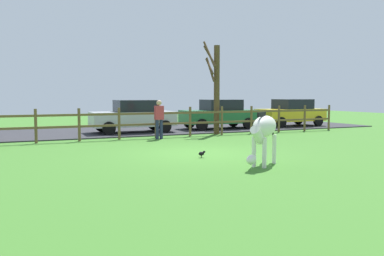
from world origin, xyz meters
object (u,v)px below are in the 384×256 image
(bare_tree, at_px, (216,86))
(zebra, at_px, (264,130))
(parked_car_silver, at_px, (134,116))
(visitor_near_fence, at_px, (159,118))
(crow_on_grass, at_px, (202,153))
(parked_car_green, at_px, (219,114))
(parked_car_yellow, at_px, (291,112))

(bare_tree, relative_size, zebra, 2.66)
(zebra, height_order, parked_car_silver, parked_car_silver)
(parked_car_silver, height_order, visitor_near_fence, visitor_near_fence)
(parked_car_silver, bearing_deg, crow_on_grass, -92.56)
(parked_car_silver, bearing_deg, parked_car_green, 2.10)
(crow_on_grass, relative_size, parked_car_silver, 0.05)
(crow_on_grass, height_order, parked_car_green, parked_car_green)
(parked_car_green, bearing_deg, crow_on_grass, -121.36)
(bare_tree, height_order, zebra, bare_tree)
(visitor_near_fence, bearing_deg, bare_tree, 15.73)
(parked_car_green, xyz_separation_m, visitor_near_fence, (-4.58, -3.17, 0.06))
(crow_on_grass, relative_size, parked_car_green, 0.05)
(zebra, xyz_separation_m, visitor_near_fence, (-0.27, 7.22, -0.02))
(bare_tree, relative_size, parked_car_silver, 1.08)
(crow_on_grass, height_order, parked_car_yellow, parked_car_yellow)
(zebra, bearing_deg, parked_car_green, 67.47)
(zebra, bearing_deg, bare_tree, 70.40)
(parked_car_yellow, bearing_deg, visitor_near_fence, -161.71)
(zebra, relative_size, parked_car_silver, 0.41)
(crow_on_grass, xyz_separation_m, parked_car_green, (5.18, 8.50, 0.72))
(crow_on_grass, relative_size, visitor_near_fence, 0.13)
(bare_tree, xyz_separation_m, parked_car_silver, (-3.39, 2.11, -1.41))
(parked_car_yellow, distance_m, visitor_near_fence, 9.77)
(parked_car_silver, relative_size, parked_car_yellow, 0.99)
(parked_car_yellow, bearing_deg, zebra, -131.20)
(visitor_near_fence, bearing_deg, zebra, -87.87)
(parked_car_yellow, height_order, visitor_near_fence, visitor_near_fence)
(bare_tree, xyz_separation_m, parked_car_yellow, (6.12, 2.18, -1.41))
(parked_car_silver, xyz_separation_m, parked_car_green, (4.81, 0.18, 0.00))
(parked_car_yellow, xyz_separation_m, visitor_near_fence, (-9.27, -3.07, 0.06))
(crow_on_grass, distance_m, parked_car_silver, 8.36)
(parked_car_silver, distance_m, parked_car_yellow, 9.50)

